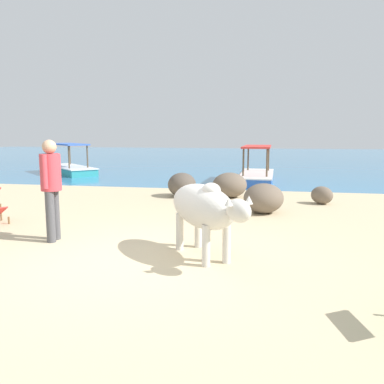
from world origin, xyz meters
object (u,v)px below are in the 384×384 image
at_px(cow, 204,207).
at_px(person_standing, 51,182).
at_px(boat_teal, 70,167).
at_px(boat_blue, 256,174).

bearing_deg(cow, person_standing, -135.79).
height_order(person_standing, boat_teal, person_standing).
relative_size(cow, person_standing, 1.08).
bearing_deg(boat_blue, cow, 178.36).
relative_size(cow, boat_teal, 0.51).
distance_m(person_standing, boat_teal, 11.30).
bearing_deg(boat_teal, cow, -10.72).
xyz_separation_m(cow, boat_teal, (-7.51, 10.51, -0.46)).
bearing_deg(person_standing, boat_blue, -115.01).
bearing_deg(boat_teal, person_standing, -19.98).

